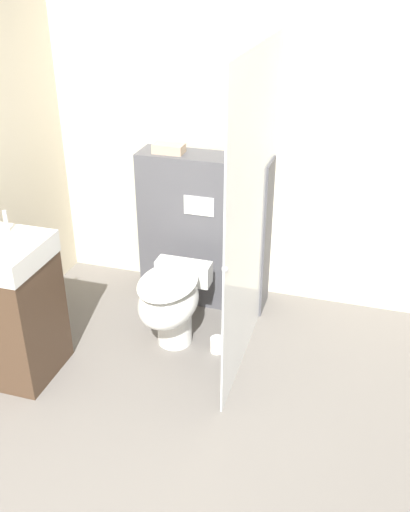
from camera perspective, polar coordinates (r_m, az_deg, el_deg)
wall_back at (r=4.24m, az=2.42°, el=11.95°), size 8.00×0.06×2.50m
partition_panel at (r=4.27m, az=-0.05°, el=2.53°), size 0.97×0.28×1.17m
shower_glass at (r=3.56m, az=4.88°, el=4.43°), size 0.04×1.44×2.00m
toilet at (r=3.84m, az=-3.39°, el=-4.58°), size 0.39×0.66×0.55m
sink_vanity at (r=3.77m, az=-19.15°, el=-4.95°), size 0.55×0.50×1.07m
hair_drier at (r=3.96m, az=5.04°, el=11.11°), size 0.16×0.06×0.14m
folded_towel at (r=4.10m, az=-3.64°, el=10.68°), size 0.22×0.13×0.06m
spare_toilet_roll at (r=3.95m, az=1.21°, el=-8.86°), size 0.09×0.09×0.11m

